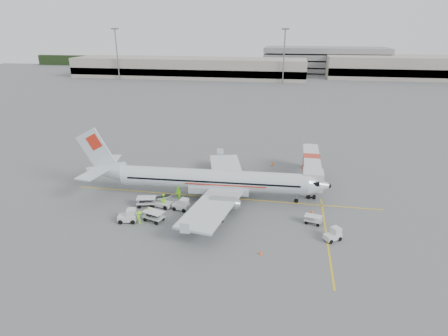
% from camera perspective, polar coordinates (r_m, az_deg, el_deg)
% --- Properties ---
extents(ground, '(360.00, 360.00, 0.00)m').
position_cam_1_polar(ground, '(53.71, -0.38, -4.54)').
color(ground, '#56595B').
extents(stripe_lead, '(44.00, 0.20, 0.01)m').
position_cam_1_polar(stripe_lead, '(53.71, -0.38, -4.54)').
color(stripe_lead, yellow).
rests_on(stripe_lead, ground).
extents(stripe_cross, '(0.20, 20.00, 0.01)m').
position_cam_1_polar(stripe_cross, '(46.18, 15.33, -9.87)').
color(stripe_cross, yellow).
rests_on(stripe_cross, ground).
extents(terminal_west, '(110.00, 22.00, 9.00)m').
position_cam_1_polar(terminal_west, '(185.25, -5.43, 14.97)').
color(terminal_west, gray).
rests_on(terminal_west, ground).
extents(terminal_east, '(90.00, 26.00, 10.00)m').
position_cam_1_polar(terminal_east, '(202.99, 28.41, 13.31)').
color(terminal_east, gray).
rests_on(terminal_east, ground).
extents(parking_garage, '(62.00, 24.00, 14.00)m').
position_cam_1_polar(parking_garage, '(208.97, 15.08, 15.72)').
color(parking_garage, slate).
rests_on(parking_garage, ground).
extents(treeline, '(300.00, 3.00, 6.00)m').
position_cam_1_polar(treeline, '(223.80, 8.09, 15.47)').
color(treeline, black).
rests_on(treeline, ground).
extents(mast_west, '(3.20, 1.20, 22.00)m').
position_cam_1_polar(mast_west, '(183.93, -15.97, 16.30)').
color(mast_west, slate).
rests_on(mast_west, ground).
extents(mast_center, '(3.20, 1.20, 22.00)m').
position_cam_1_polar(mast_center, '(166.21, 9.12, 16.41)').
color(mast_center, slate).
rests_on(mast_center, ground).
extents(aircraft, '(35.63, 28.46, 9.53)m').
position_cam_1_polar(aircraft, '(51.83, -1.69, 0.21)').
color(aircraft, silver).
rests_on(aircraft, ground).
extents(jet_bridge, '(3.24, 16.88, 4.43)m').
position_cam_1_polar(jet_bridge, '(59.61, 13.06, -0.16)').
color(jet_bridge, silver).
rests_on(jet_bridge, ground).
extents(belt_loader, '(4.81, 2.74, 2.46)m').
position_cam_1_polar(belt_loader, '(51.52, -9.76, -4.50)').
color(belt_loader, silver).
rests_on(belt_loader, ground).
extents(tug_fore, '(2.23, 2.07, 1.51)m').
position_cam_1_polar(tug_fore, '(45.09, 16.23, -9.67)').
color(tug_fore, silver).
rests_on(tug_fore, ground).
extents(tug_mid, '(2.31, 1.60, 1.63)m').
position_cam_1_polar(tug_mid, '(50.32, -6.59, -5.49)').
color(tug_mid, silver).
rests_on(tug_mid, ground).
extents(tug_aft, '(2.45, 1.68, 1.74)m').
position_cam_1_polar(tug_aft, '(48.55, -14.52, -7.02)').
color(tug_aft, silver).
rests_on(tug_aft, ground).
extents(cart_loaded_a, '(2.79, 2.00, 1.32)m').
position_cam_1_polar(cart_loaded_a, '(52.05, -11.73, -5.07)').
color(cart_loaded_a, silver).
rests_on(cart_loaded_a, ground).
extents(cart_loaded_b, '(2.92, 2.28, 1.34)m').
position_cam_1_polar(cart_loaded_b, '(48.13, -10.66, -7.22)').
color(cart_loaded_b, silver).
rests_on(cart_loaded_b, ground).
extents(cart_empty_a, '(2.71, 2.16, 1.23)m').
position_cam_1_polar(cart_empty_a, '(47.33, -1.49, -7.41)').
color(cart_empty_a, silver).
rests_on(cart_empty_a, ground).
extents(cart_empty_b, '(2.31, 1.69, 1.08)m').
position_cam_1_polar(cart_empty_b, '(48.06, 13.41, -7.67)').
color(cart_empty_b, silver).
rests_on(cart_empty_b, ground).
extents(cone_nose, '(0.34, 0.34, 0.56)m').
position_cam_1_polar(cone_nose, '(50.69, 13.26, -6.42)').
color(cone_nose, '#FF5D15').
rests_on(cone_nose, ground).
extents(cone_port, '(0.42, 0.42, 0.69)m').
position_cam_1_polar(cone_port, '(66.41, 7.40, 0.68)').
color(cone_port, '#FF5D15').
rests_on(cone_port, ground).
extents(cone_stbd, '(0.33, 0.33, 0.54)m').
position_cam_1_polar(cone_stbd, '(41.33, 5.63, -12.65)').
color(cone_stbd, '#FF5D15').
rests_on(cone_stbd, ground).
extents(crew_a, '(0.81, 0.67, 1.92)m').
position_cam_1_polar(crew_a, '(51.29, -9.17, -4.92)').
color(crew_a, '#75E20F').
rests_on(crew_a, ground).
extents(crew_b, '(1.12, 1.12, 1.83)m').
position_cam_1_polar(crew_b, '(53.32, -6.99, -3.81)').
color(crew_b, '#75E20F').
rests_on(crew_b, ground).
extents(crew_c, '(1.06, 1.26, 1.69)m').
position_cam_1_polar(crew_c, '(47.82, -12.75, -7.35)').
color(crew_c, '#75E20F').
rests_on(crew_c, ground).
extents(crew_d, '(0.97, 0.43, 1.63)m').
position_cam_1_polar(crew_d, '(48.73, -11.43, -6.71)').
color(crew_d, '#75E20F').
rests_on(crew_d, ground).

